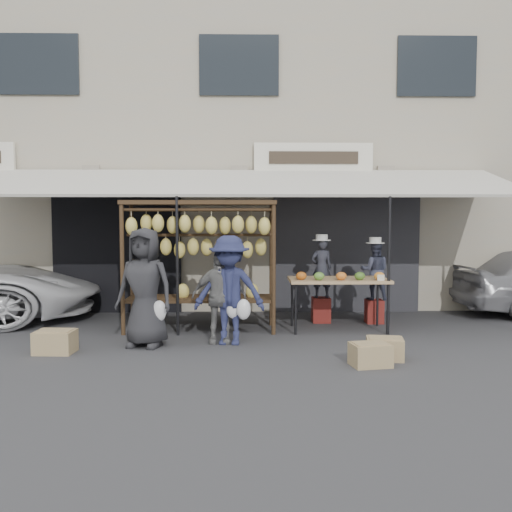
{
  "coord_description": "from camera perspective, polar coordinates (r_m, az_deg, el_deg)",
  "views": [
    {
      "loc": [
        0.11,
        -8.21,
        1.97
      ],
      "look_at": [
        0.3,
        1.4,
        1.3
      ],
      "focal_mm": 40.0,
      "sensor_mm": 36.0,
      "label": 1
    }
  ],
  "objects": [
    {
      "name": "stool_right",
      "position": [
        10.81,
        11.73,
        -5.44
      ],
      "size": [
        0.35,
        0.35,
        0.43
      ],
      "primitive_type": "cube",
      "rotation": [
        0.0,
        0.0,
        0.15
      ],
      "color": "maroon",
      "rests_on": "ground_plane"
    },
    {
      "name": "shophouse",
      "position": [
        14.8,
        -1.57,
        10.49
      ],
      "size": [
        24.0,
        6.15,
        7.3
      ],
      "color": "#9D9888",
      "rests_on": "ground_plane"
    },
    {
      "name": "stool_left",
      "position": [
        10.73,
        6.52,
        -5.37
      ],
      "size": [
        0.41,
        0.41,
        0.46
      ],
      "primitive_type": "cube",
      "rotation": [
        0.0,
        0.0,
        0.28
      ],
      "color": "maroon",
      "rests_on": "ground_plane"
    },
    {
      "name": "vendor_right",
      "position": [
        10.71,
        11.79,
        -1.44
      ],
      "size": [
        0.59,
        0.5,
        1.08
      ],
      "primitive_type": "imported",
      "rotation": [
        0.0,
        0.0,
        2.96
      ],
      "color": "#3B3F55",
      "rests_on": "stool_right"
    },
    {
      "name": "produce_table",
      "position": [
        9.89,
        8.27,
        -2.46
      ],
      "size": [
        1.7,
        0.9,
        1.04
      ],
      "color": "tan",
      "rests_on": "ground_plane"
    },
    {
      "name": "ground_plane",
      "position": [
        8.44,
        -1.88,
        -9.51
      ],
      "size": [
        90.0,
        90.0,
        0.0
      ],
      "primitive_type": "plane",
      "color": "#2D2D30"
    },
    {
      "name": "awning",
      "position": [
        10.51,
        -1.7,
        7.28
      ],
      "size": [
        10.0,
        2.35,
        2.92
      ],
      "color": "beige",
      "rests_on": "ground_plane"
    },
    {
      "name": "customer_mid",
      "position": [
        8.88,
        -3.72,
        -4.08
      ],
      "size": [
        0.86,
        0.37,
        1.45
      ],
      "primitive_type": "imported",
      "rotation": [
        0.0,
        0.0,
        -0.02
      ],
      "color": "slate",
      "rests_on": "ground_plane"
    },
    {
      "name": "customer_right",
      "position": [
        8.77,
        -2.69,
        -3.43
      ],
      "size": [
        1.15,
        0.74,
        1.68
      ],
      "primitive_type": "imported",
      "rotation": [
        0.0,
        0.0,
        -0.11
      ],
      "color": "#23284C",
      "rests_on": "ground_plane"
    },
    {
      "name": "vendor_left",
      "position": [
        10.63,
        6.56,
        -1.21
      ],
      "size": [
        0.43,
        0.3,
        1.1
      ],
      "primitive_type": "imported",
      "rotation": [
        0.0,
        0.0,
        3.25
      ],
      "color": "#2D2F39",
      "rests_on": "stool_left"
    },
    {
      "name": "customer_left",
      "position": [
        8.76,
        -11.06,
        -3.1
      ],
      "size": [
        1.0,
        0.78,
        1.8
      ],
      "primitive_type": "imported",
      "rotation": [
        0.0,
        0.0,
        -0.25
      ],
      "color": "#28282B",
      "rests_on": "ground_plane"
    },
    {
      "name": "crate_near_b",
      "position": [
        8.15,
        12.76,
        -9.03
      ],
      "size": [
        0.55,
        0.45,
        0.3
      ],
      "primitive_type": "cube",
      "rotation": [
        0.0,
        0.0,
        -0.16
      ],
      "color": "tan",
      "rests_on": "ground_plane"
    },
    {
      "name": "banana_rack",
      "position": [
        9.77,
        -5.66,
        1.66
      ],
      "size": [
        2.6,
        0.9,
        2.24
      ],
      "color": "#322012",
      "rests_on": "ground_plane"
    },
    {
      "name": "crate_near_a",
      "position": [
        7.76,
        11.36,
        -9.66
      ],
      "size": [
        0.56,
        0.46,
        0.3
      ],
      "primitive_type": "cube",
      "rotation": [
        0.0,
        0.0,
        0.18
      ],
      "color": "tan",
      "rests_on": "ground_plane"
    },
    {
      "name": "crate_far",
      "position": [
        8.8,
        -19.44,
        -8.1
      ],
      "size": [
        0.57,
        0.44,
        0.33
      ],
      "primitive_type": "cube",
      "rotation": [
        0.0,
        0.0,
        -0.06
      ],
      "color": "tan",
      "rests_on": "ground_plane"
    }
  ]
}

